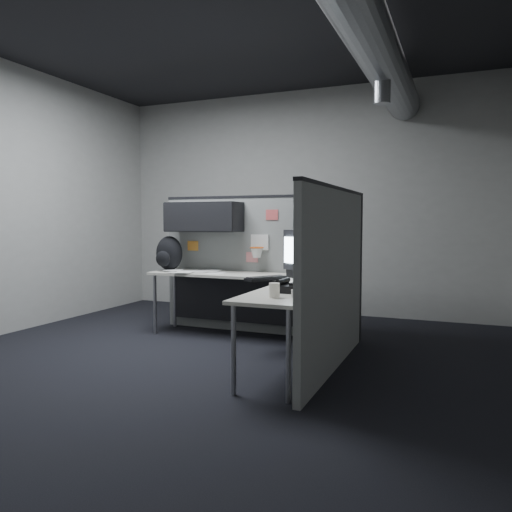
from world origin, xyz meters
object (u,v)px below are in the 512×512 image
at_px(monitor, 312,253).
at_px(keyboard, 267,278).
at_px(backpack, 169,254).
at_px(phone, 290,287).
at_px(desk, 257,288).

bearing_deg(monitor, keyboard, -139.49).
bearing_deg(backpack, keyboard, 1.19).
bearing_deg(phone, keyboard, 138.74).
relative_size(desk, keyboard, 5.05).
distance_m(monitor, phone, 1.15).
bearing_deg(desk, phone, -53.41).
relative_size(desk, phone, 9.21).
xyz_separation_m(monitor, phone, (0.13, -1.12, -0.22)).
bearing_deg(desk, backpack, 167.21).
height_order(monitor, keyboard, monitor).
xyz_separation_m(keyboard, phone, (0.49, -0.71, 0.02)).
relative_size(keyboard, phone, 1.82).
distance_m(keyboard, phone, 0.86).
bearing_deg(desk, keyboard, -46.21).
distance_m(monitor, keyboard, 0.59).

